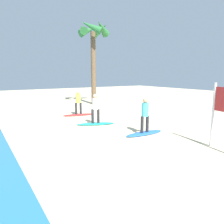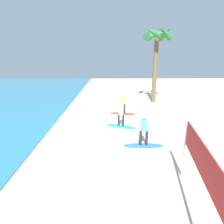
# 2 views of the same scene
# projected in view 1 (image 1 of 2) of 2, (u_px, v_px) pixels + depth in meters

# --- Properties ---
(ground_plane) EXTENTS (60.00, 60.00, 0.00)m
(ground_plane) POSITION_uv_depth(u_px,v_px,m) (66.00, 128.00, 11.50)
(ground_plane) COLOR beige
(surfboard_blue) EXTENTS (0.58, 2.11, 0.09)m
(surfboard_blue) POSITION_uv_depth(u_px,v_px,m) (144.00, 133.00, 10.28)
(surfboard_blue) COLOR blue
(surfboard_blue) RESTS_ON ground
(surfer_blue) EXTENTS (0.32, 0.46, 1.64)m
(surfer_blue) POSITION_uv_depth(u_px,v_px,m) (145.00, 113.00, 10.11)
(surfer_blue) COLOR #232328
(surfer_blue) RESTS_ON surfboard_blue
(surfboard_teal) EXTENTS (1.30, 2.16, 0.09)m
(surfboard_teal) POSITION_uv_depth(u_px,v_px,m) (96.00, 124.00, 12.21)
(surfboard_teal) COLOR teal
(surfboard_teal) RESTS_ON ground
(surfer_teal) EXTENTS (0.32, 0.44, 1.64)m
(surfer_teal) POSITION_uv_depth(u_px,v_px,m) (95.00, 106.00, 12.04)
(surfer_teal) COLOR #232328
(surfer_teal) RESTS_ON surfboard_teal
(surfboard_red) EXTENTS (0.98, 2.17, 0.09)m
(surfboard_red) POSITION_uv_depth(u_px,v_px,m) (79.00, 115.00, 14.91)
(surfboard_red) COLOR red
(surfboard_red) RESTS_ON ground
(surfer_red) EXTENTS (0.32, 0.45, 1.64)m
(surfer_red) POSITION_uv_depth(u_px,v_px,m) (78.00, 100.00, 14.73)
(surfer_red) COLOR #232328
(surfer_red) RESTS_ON surfboard_red
(palm_tree) EXTENTS (2.88, 3.03, 7.46)m
(palm_tree) POSITION_uv_depth(u_px,v_px,m) (93.00, 38.00, 19.38)
(palm_tree) COLOR brown
(palm_tree) RESTS_ON ground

